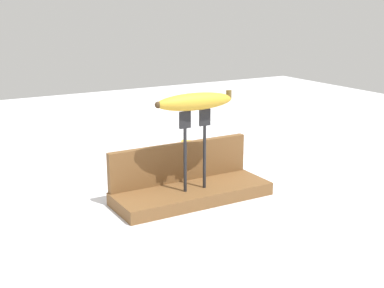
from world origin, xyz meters
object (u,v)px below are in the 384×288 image
Objects in this scene: fork_stand_center at (195,143)px; banana_raised_center at (195,102)px; wire_coil at (188,168)px; banana_chunk_near at (190,147)px.

banana_raised_center reaches higher than fork_stand_center.
banana_raised_center reaches higher than wire_coil.
wire_coil is (0.10, 0.21, -0.13)m from fork_stand_center.
banana_raised_center is at bearing 176.69° from fork_stand_center.
banana_chunk_near is (0.18, 0.33, -0.11)m from fork_stand_center.
banana_raised_center is 1.69× the size of wire_coil.
fork_stand_center is 0.98× the size of banana_raised_center.
banana_raised_center reaches higher than banana_chunk_near.
wire_coil is at bearing 64.31° from banana_raised_center.
fork_stand_center is 1.66× the size of wire_coil.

